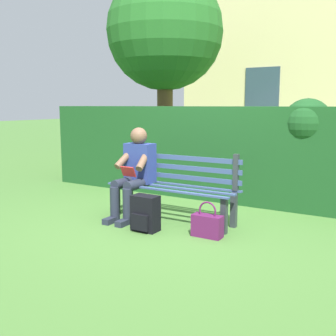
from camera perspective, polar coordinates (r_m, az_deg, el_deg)
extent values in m
plane|color=#477533|center=(5.21, 0.57, -7.42)|extent=(60.00, 60.00, 0.00)
cube|color=#2D3338|center=(4.69, 7.89, -6.67)|extent=(0.07, 0.07, 0.42)
cube|color=#2D3338|center=(5.47, -7.24, -4.41)|extent=(0.07, 0.07, 0.42)
cube|color=#2D3338|center=(4.95, 9.24, -5.87)|extent=(0.07, 0.07, 0.42)
cube|color=#2D3338|center=(5.69, -5.41, -3.85)|extent=(0.07, 0.07, 0.42)
cube|color=#384C7A|center=(5.27, 1.67, -2.37)|extent=(1.71, 0.06, 0.02)
cube|color=#384C7A|center=(5.11, 0.58, -2.73)|extent=(1.71, 0.06, 0.02)
cube|color=#384C7A|center=(4.94, -0.58, -3.13)|extent=(1.71, 0.06, 0.02)
cube|color=#2D3338|center=(4.89, 9.55, -0.62)|extent=(0.06, 0.06, 0.44)
cube|color=#2D3338|center=(5.64, -5.24, 0.72)|extent=(0.06, 0.06, 0.44)
cube|color=#384C7A|center=(5.25, 1.62, -1.26)|extent=(1.71, 0.02, 0.06)
cube|color=#384C7A|center=(5.23, 1.63, 0.10)|extent=(1.71, 0.02, 0.06)
cube|color=#384C7A|center=(5.21, 1.63, 1.46)|extent=(1.71, 0.02, 0.06)
cube|color=navy|center=(5.35, -3.97, 0.71)|extent=(0.38, 0.22, 0.52)
sphere|color=brown|center=(5.29, -4.14, 4.53)|extent=(0.22, 0.22, 0.22)
cylinder|color=#232838|center=(5.16, -4.38, -2.29)|extent=(0.13, 0.42, 0.13)
cylinder|color=#232838|center=(5.28, -6.15, -2.07)|extent=(0.13, 0.42, 0.13)
cylinder|color=#232838|center=(5.05, -5.74, -5.38)|extent=(0.12, 0.12, 0.44)
cylinder|color=#232838|center=(5.17, -7.52, -5.08)|extent=(0.12, 0.12, 0.44)
cube|color=#232838|center=(5.04, -6.25, -7.64)|extent=(0.10, 0.24, 0.07)
cube|color=#232838|center=(5.16, -8.03, -7.28)|extent=(0.10, 0.24, 0.07)
cylinder|color=brown|center=(5.14, -3.51, 1.07)|extent=(0.14, 0.32, 0.26)
cylinder|color=brown|center=(5.32, -6.17, 1.29)|extent=(0.14, 0.32, 0.26)
cube|color=#B22626|center=(5.15, -5.63, -0.50)|extent=(0.20, 0.07, 0.13)
cube|color=#19471E|center=(6.58, 4.67, 2.37)|extent=(5.57, 0.73, 1.44)
sphere|color=#19471E|center=(5.88, 19.03, 6.08)|extent=(0.66, 0.66, 0.66)
sphere|color=#19471E|center=(7.34, -4.85, 6.42)|extent=(0.59, 0.59, 0.59)
cylinder|color=brown|center=(8.95, -0.42, 6.96)|extent=(0.34, 0.34, 2.33)
sphere|color=#236023|center=(9.08, -0.44, 18.69)|extent=(2.49, 2.49, 2.49)
sphere|color=#236023|center=(9.69, -2.49, 16.58)|extent=(1.49, 1.49, 1.49)
cube|color=#334756|center=(10.93, 13.10, 10.54)|extent=(0.90, 0.04, 1.20)
cube|color=black|center=(4.77, -3.20, -6.37)|extent=(0.31, 0.19, 0.42)
cube|color=black|center=(4.70, -3.98, -7.67)|extent=(0.22, 0.04, 0.19)
cylinder|color=black|center=(4.80, -1.53, -5.99)|extent=(0.04, 0.04, 0.25)
cylinder|color=black|center=(4.90, -3.39, -5.69)|extent=(0.04, 0.04, 0.25)
cube|color=#59194C|center=(4.58, 5.55, -8.13)|extent=(0.34, 0.15, 0.25)
torus|color=#59194C|center=(4.54, 5.58, -6.02)|extent=(0.21, 0.02, 0.21)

